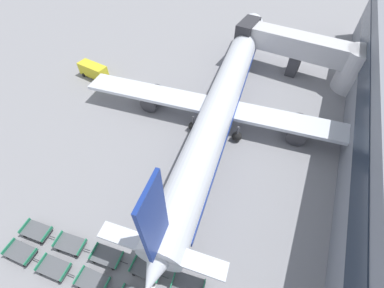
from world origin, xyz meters
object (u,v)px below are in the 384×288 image
baggage_dolly_row_near_col_a (21,252)px  baggage_dolly_row_mid_a_col_d (147,269)px  baggage_dolly_row_mid_a_col_e (188,285)px  baggage_dolly_row_mid_a_col_a (37,231)px  baggage_dolly_row_mid_a_col_b (71,244)px  service_van (93,70)px  airplane (223,98)px  baggage_dolly_row_mid_a_col_c (107,256)px  baggage_dolly_row_near_col_b (54,268)px  baggage_dolly_row_near_col_c (93,281)px

baggage_dolly_row_near_col_a → baggage_dolly_row_mid_a_col_d: same height
baggage_dolly_row_mid_a_col_e → baggage_dolly_row_mid_a_col_a: bearing=-172.6°
baggage_dolly_row_mid_a_col_b → baggage_dolly_row_mid_a_col_d: bearing=8.5°
service_van → baggage_dolly_row_mid_a_col_e: bearing=-38.2°
baggage_dolly_row_mid_a_col_a → baggage_dolly_row_mid_a_col_d: 11.28m
airplane → baggage_dolly_row_mid_a_col_e: airplane is taller
baggage_dolly_row_mid_a_col_c → baggage_dolly_row_mid_a_col_d: size_ratio=1.01×
baggage_dolly_row_near_col_a → baggage_dolly_row_near_col_b: 3.68m
baggage_dolly_row_near_col_b → baggage_dolly_row_near_col_c: 3.75m
baggage_dolly_row_mid_a_col_a → baggage_dolly_row_mid_a_col_c: size_ratio=1.00×
service_van → baggage_dolly_row_mid_a_col_d: 31.79m
airplane → service_van: bearing=179.4°
baggage_dolly_row_near_col_a → baggage_dolly_row_mid_a_col_e: bearing=15.2°
baggage_dolly_row_near_col_a → baggage_dolly_row_mid_a_col_c: same height
baggage_dolly_row_near_col_c → baggage_dolly_row_mid_a_col_c: 2.14m
baggage_dolly_row_near_col_c → baggage_dolly_row_near_col_a: bearing=-173.3°
baggage_dolly_row_near_col_a → baggage_dolly_row_mid_a_col_a: 2.06m
service_van → baggage_dolly_row_near_col_a: (12.36, -25.21, -0.70)m
baggage_dolly_row_near_col_b → baggage_dolly_row_near_col_c: bearing=8.6°
baggage_dolly_row_near_col_c → baggage_dolly_row_mid_a_col_b: size_ratio=0.99×
baggage_dolly_row_mid_a_col_a → baggage_dolly_row_mid_a_col_e: 15.03m
airplane → baggage_dolly_row_near_col_a: 26.90m
service_van → baggage_dolly_row_mid_a_col_c: size_ratio=1.45×
baggage_dolly_row_near_col_c → baggage_dolly_row_mid_a_col_d: 4.47m
baggage_dolly_row_mid_a_col_c → airplane: bearing=83.6°
airplane → baggage_dolly_row_mid_a_col_c: airplane is taller
baggage_dolly_row_near_col_b → airplane: bearing=76.4°
service_van → baggage_dolly_row_near_col_c: (19.74, -24.35, -0.70)m
baggage_dolly_row_near_col_b → baggage_dolly_row_mid_a_col_c: same height
baggage_dolly_row_near_col_a → baggage_dolly_row_mid_a_col_a: (-0.25, 2.04, 0.00)m
baggage_dolly_row_mid_a_col_c → baggage_dolly_row_mid_a_col_e: bearing=7.5°
baggage_dolly_row_near_col_c → baggage_dolly_row_mid_a_col_b: bearing=157.6°
baggage_dolly_row_near_col_a → baggage_dolly_row_mid_a_col_b: size_ratio=0.99×
baggage_dolly_row_mid_a_col_b → baggage_dolly_row_mid_a_col_e: bearing=7.7°
baggage_dolly_row_near_col_b → baggage_dolly_row_near_col_c: size_ratio=1.00×
baggage_dolly_row_near_col_b → baggage_dolly_row_mid_a_col_c: 4.42m
service_van → baggage_dolly_row_mid_a_col_a: (12.11, -23.17, -0.70)m
airplane → baggage_dolly_row_mid_a_col_c: 22.28m
baggage_dolly_row_near_col_a → baggage_dolly_row_mid_a_col_c: bearing=22.6°
baggage_dolly_row_near_col_c → baggage_dolly_row_mid_a_col_a: (-7.62, 1.18, 0.00)m
service_van → baggage_dolly_row_near_col_b: service_van is taller
baggage_dolly_row_near_col_c → baggage_dolly_row_mid_a_col_d: bearing=37.4°
baggage_dolly_row_near_col_c → baggage_dolly_row_mid_a_col_e: same height
service_van → baggage_dolly_row_near_col_b: size_ratio=1.45×
baggage_dolly_row_mid_a_col_d → service_van: bearing=137.1°
baggage_dolly_row_mid_a_col_a → service_van: bearing=117.6°
airplane → baggage_dolly_row_near_col_b: (-5.98, -24.67, -2.65)m
airplane → baggage_dolly_row_near_col_c: (-2.27, -24.11, -2.65)m
baggage_dolly_row_mid_a_col_c → baggage_dolly_row_mid_a_col_d: same height
baggage_dolly_row_mid_a_col_a → baggage_dolly_row_mid_a_col_d: size_ratio=1.01×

